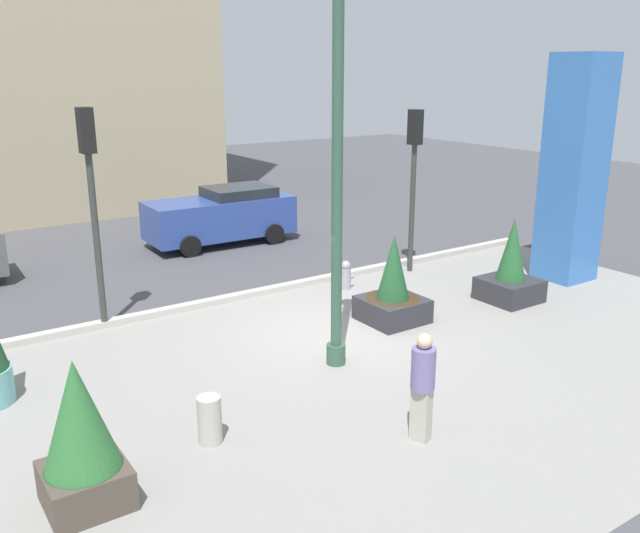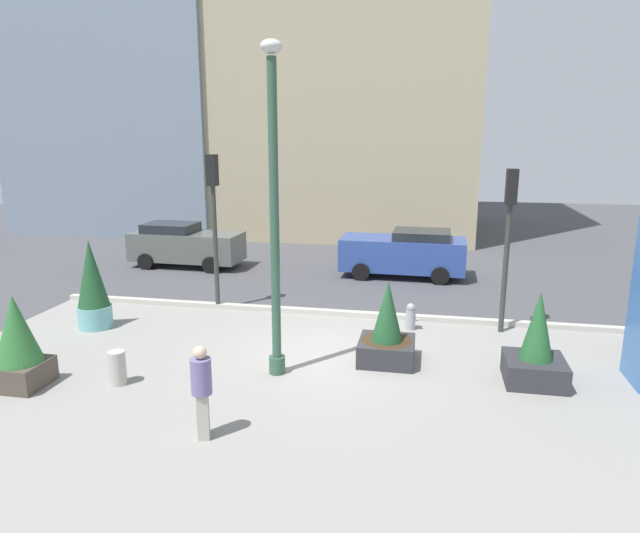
# 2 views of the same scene
# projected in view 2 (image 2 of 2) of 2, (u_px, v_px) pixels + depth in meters

# --- Properties ---
(ground_plane) EXTENTS (60.00, 60.00, 0.00)m
(ground_plane) POSITION_uv_depth(u_px,v_px,m) (351.00, 307.00, 17.43)
(ground_plane) COLOR #47474C
(plaza_pavement) EXTENTS (18.00, 10.00, 0.02)m
(plaza_pavement) POSITION_uv_depth(u_px,v_px,m) (310.00, 392.00, 11.70)
(plaza_pavement) COLOR gray
(plaza_pavement) RESTS_ON ground_plane
(curb_strip) EXTENTS (18.00, 0.24, 0.16)m
(curb_strip) POSITION_uv_depth(u_px,v_px,m) (347.00, 314.00, 16.57)
(curb_strip) COLOR #B7B2A8
(curb_strip) RESTS_ON ground_plane
(lamp_post) EXTENTS (0.44, 0.44, 7.04)m
(lamp_post) POSITION_uv_depth(u_px,v_px,m) (274.00, 221.00, 11.85)
(lamp_post) COLOR #335642
(lamp_post) RESTS_ON ground_plane
(potted_plant_near_right) EXTENTS (1.02, 1.02, 2.02)m
(potted_plant_near_right) POSITION_uv_depth(u_px,v_px,m) (18.00, 343.00, 11.76)
(potted_plant_near_right) COLOR #4C4238
(potted_plant_near_right) RESTS_ON ground_plane
(potted_plant_by_pillar) EXTENTS (1.25, 1.25, 2.04)m
(potted_plant_by_pillar) POSITION_uv_depth(u_px,v_px,m) (536.00, 350.00, 12.00)
(potted_plant_by_pillar) COLOR #2D2D33
(potted_plant_by_pillar) RESTS_ON ground_plane
(potted_plant_mid_plaza) EXTENTS (1.28, 1.28, 1.97)m
(potted_plant_mid_plaza) POSITION_uv_depth(u_px,v_px,m) (387.00, 333.00, 13.11)
(potted_plant_mid_plaza) COLOR #2D2D33
(potted_plant_mid_plaza) RESTS_ON ground_plane
(potted_plant_curbside) EXTENTS (0.91, 0.91, 2.46)m
(potted_plant_curbside) POSITION_uv_depth(u_px,v_px,m) (92.00, 286.00, 15.36)
(potted_plant_curbside) COLOR #6BB2B2
(potted_plant_curbside) RESTS_ON ground_plane
(fire_hydrant) EXTENTS (0.36, 0.26, 0.75)m
(fire_hydrant) POSITION_uv_depth(u_px,v_px,m) (411.00, 317.00, 15.37)
(fire_hydrant) COLOR #99999E
(fire_hydrant) RESTS_ON ground_plane
(concrete_bollard) EXTENTS (0.36, 0.36, 0.75)m
(concrete_bollard) POSITION_uv_depth(u_px,v_px,m) (117.00, 368.00, 11.98)
(concrete_bollard) COLOR #B2ADA3
(concrete_bollard) RESTS_ON ground_plane
(traffic_light_far_side) EXTENTS (0.28, 0.42, 4.36)m
(traffic_light_far_side) POSITION_uv_depth(u_px,v_px,m) (509.00, 224.00, 14.61)
(traffic_light_far_side) COLOR #333833
(traffic_light_far_side) RESTS_ON ground_plane
(traffic_light_corner) EXTENTS (0.28, 0.42, 4.65)m
(traffic_light_corner) POSITION_uv_depth(u_px,v_px,m) (214.00, 207.00, 16.60)
(traffic_light_corner) COLOR #333833
(traffic_light_corner) RESTS_ON ground_plane
(car_curb_east) EXTENTS (4.62, 2.16, 1.77)m
(car_curb_east) POSITION_uv_depth(u_px,v_px,m) (404.00, 253.00, 21.04)
(car_curb_east) COLOR #2D4793
(car_curb_east) RESTS_ON ground_plane
(car_passing_lane) EXTENTS (4.48, 2.04, 1.74)m
(car_passing_lane) POSITION_uv_depth(u_px,v_px,m) (185.00, 245.00, 22.69)
(car_passing_lane) COLOR #565B56
(car_passing_lane) RESTS_ON ground_plane
(pedestrian_by_curb) EXTENTS (0.46, 0.46, 1.72)m
(pedestrian_by_curb) POSITION_uv_depth(u_px,v_px,m) (202.00, 388.00, 9.72)
(pedestrian_by_curb) COLOR #B2AD9E
(pedestrian_by_curb) RESTS_ON ground_plane
(highrise_across_street) EXTENTS (14.29, 11.23, 24.10)m
(highrise_across_street) POSITION_uv_depth(u_px,v_px,m) (343.00, 2.00, 29.96)
(highrise_across_street) COLOR tan
(highrise_across_street) RESTS_ON ground_plane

